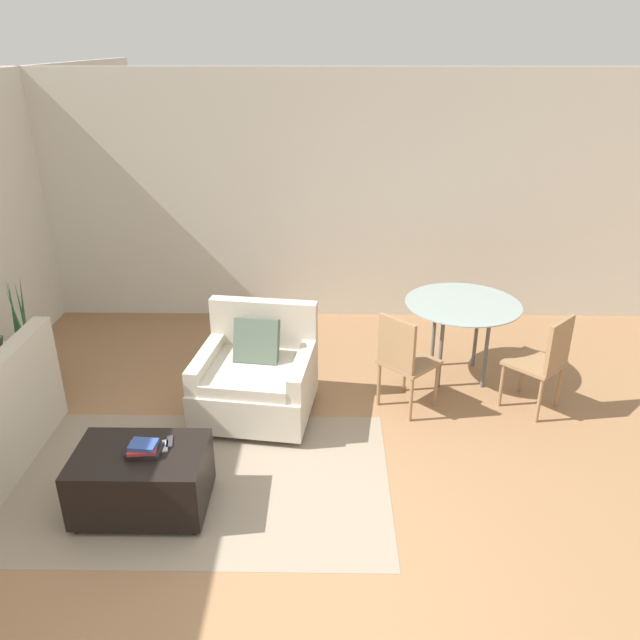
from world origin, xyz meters
name	(u,v)px	position (x,y,z in m)	size (l,w,h in m)	color
ground_plane	(276,555)	(0.00, 0.00, 0.00)	(20.00, 20.00, 0.00)	#936B47
wall_back	(300,200)	(0.00, 3.86, 1.38)	(12.00, 0.06, 2.75)	beige
area_rug	(200,480)	(-0.63, 0.73, 0.00)	(2.80, 1.74, 0.01)	gray
armchair	(256,377)	(-0.30, 1.67, 0.35)	(1.06, 1.02, 0.92)	beige
ottoman	(142,478)	(-0.95, 0.43, 0.25)	(0.89, 0.60, 0.46)	black
book_stack	(144,448)	(-0.91, 0.43, 0.50)	(0.24, 0.18, 0.08)	black
tv_remote_primary	(165,446)	(-0.79, 0.51, 0.46)	(0.07, 0.14, 0.01)	#B7B7BC
tv_remote_secondary	(170,442)	(-0.77, 0.56, 0.46)	(0.06, 0.14, 0.01)	#333338
potted_plant	(30,364)	(-2.47, 2.09, 0.24)	(0.37, 0.37, 1.10)	#333338
dining_table	(462,312)	(1.57, 2.35, 0.68)	(1.07, 1.07, 0.77)	#8C9E99
dining_chair_near_left	(403,357)	(0.96, 1.74, 0.52)	(0.59, 0.59, 0.90)	#93704C
dining_chair_near_right	(545,358)	(2.17, 1.74, 0.52)	(0.59, 0.59, 0.90)	#93704C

